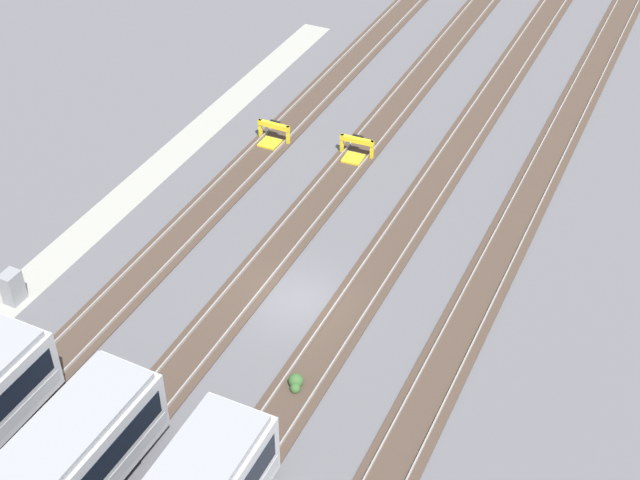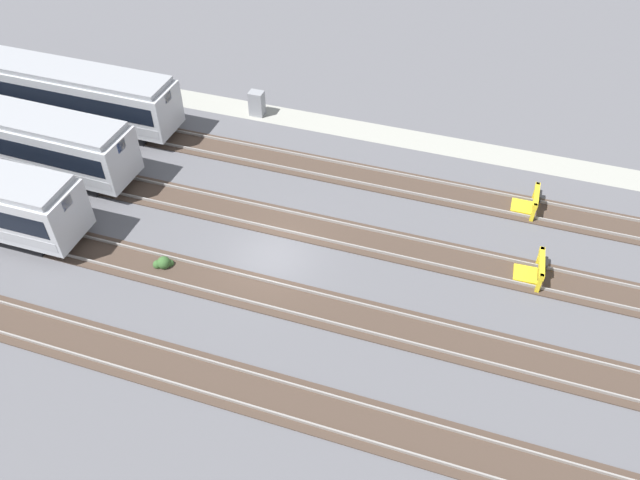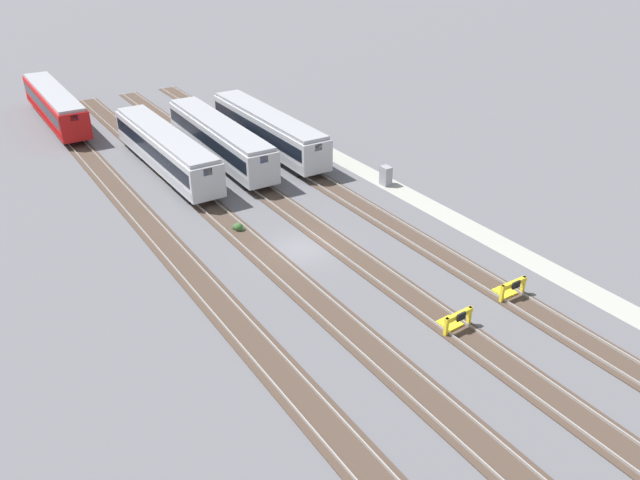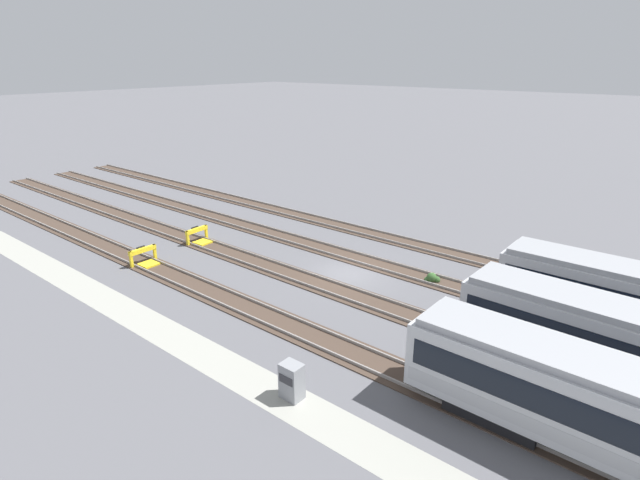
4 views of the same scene
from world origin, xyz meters
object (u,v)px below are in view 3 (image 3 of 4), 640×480
Objects in this scene: subway_car_front_row_centre at (165,150)px; bumper_stop_nearest_track at (509,289)px; weed_clump at (238,227)px; subway_car_front_row_leftmost at (55,105)px; subway_car_front_row_right_inner at (219,139)px; electrical_cabinet at (386,176)px; subway_car_front_row_left_inner at (267,130)px; bumper_stop_near_inner_track at (455,320)px.

subway_car_front_row_centre is 31.41m from bumper_stop_nearest_track.
subway_car_front_row_leftmost is at bearing 8.98° from weed_clump.
subway_car_front_row_right_inner is at bearing -19.84° from weed_clump.
subway_car_front_row_left_inner is at bearing 18.74° from electrical_cabinet.
weed_clump is at bearing 143.91° from subway_car_front_row_left_inner.
subway_car_front_row_leftmost is at bearing 16.97° from bumper_stop_nearest_track.
subway_car_front_row_leftmost is 1.00× the size of subway_car_front_row_centre.
electrical_cabinet is at bearing -143.83° from subway_car_front_row_right_inner.
subway_car_front_row_leftmost is at bearing 31.11° from electrical_cabinet.
subway_car_front_row_centre reaches higher than bumper_stop_near_inner_track.
bumper_stop_near_inner_track is at bearing 152.70° from electrical_cabinet.
subway_car_front_row_leftmost is at bearing 14.39° from subway_car_front_row_centre.
bumper_stop_nearest_track is (-29.73, -4.96, -1.53)m from subway_car_front_row_right_inner.
subway_car_front_row_leftmost is at bearing 11.35° from bumper_stop_near_inner_track.
subway_car_front_row_leftmost is 1.00× the size of subway_car_front_row_right_inner.
subway_car_front_row_left_inner is at bearing -90.00° from subway_car_front_row_right_inner.
subway_car_front_row_centre is at bearing 9.40° from bumper_stop_near_inner_track.
electrical_cabinet is 1.74× the size of weed_clump.
subway_car_front_row_right_inner is 19.64× the size of weed_clump.
subway_car_front_row_left_inner is 16.61m from weed_clump.
subway_car_front_row_centre reaches higher than electrical_cabinet.
electrical_cabinet is 14.01m from weed_clump.
subway_car_front_row_leftmost is 50.46m from bumper_stop_near_inner_track.
subway_car_front_row_right_inner reaches higher than bumper_stop_near_inner_track.
weed_clump is at bearing 15.78° from bumper_stop_near_inner_track.
bumper_stop_near_inner_track is 2.18× the size of weed_clump.
subway_car_front_row_leftmost is 21.56m from subway_car_front_row_right_inner.
bumper_stop_near_inner_track is (-30.32, 4.93, -1.53)m from subway_car_front_row_left_inner.
subway_car_front_row_leftmost is 11.26× the size of electrical_cabinet.
electrical_cabinet reaches higher than bumper_stop_nearest_track.
subway_car_front_row_right_inner reaches higher than bumper_stop_nearest_track.
bumper_stop_nearest_track is 19.08m from weed_clump.
subway_car_front_row_left_inner is 9.01× the size of bumper_stop_nearest_track.
subway_car_front_row_left_inner reaches higher than electrical_cabinet.
subway_car_front_row_leftmost is at bearing 37.84° from subway_car_front_row_left_inner.
subway_car_front_row_left_inner is 29.77m from bumper_stop_nearest_track.
bumper_stop_near_inner_track reaches higher than weed_clump.
bumper_stop_nearest_track is 1.00× the size of bumper_stop_near_inner_track.
bumper_stop_nearest_track is at bearing -149.17° from weed_clump.
bumper_stop_near_inner_track is (-49.45, -9.93, -1.53)m from subway_car_front_row_leftmost.
subway_car_front_row_right_inner is 8.99× the size of bumper_stop_near_inner_track.
subway_car_front_row_left_inner is 11.27× the size of electrical_cabinet.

